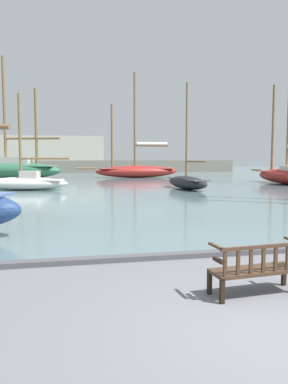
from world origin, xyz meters
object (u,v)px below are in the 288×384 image
object	(u,v)px
sailboat_outer_starboard	(9,168)
sailboat_outer_port	(187,181)
sailboat_far_port	(137,169)
sailboat_centre_channel	(24,181)
sailboat_distant_harbor	(288,173)
park_bench	(257,268)

from	to	relation	value
sailboat_outer_starboard	sailboat_outer_port	distance (m)	21.17
sailboat_far_port	sailboat_centre_channel	xyz separation A→B (m)	(-10.78, -14.38, -0.31)
sailboat_distant_harbor	sailboat_outer_port	bearing A→B (deg)	-163.78
sailboat_distant_harbor	sailboat_outer_port	distance (m)	10.42
sailboat_far_port	sailboat_outer_starboard	xyz separation A→B (m)	(-13.67, -0.43, 0.26)
park_bench	sailboat_outer_port	distance (m)	20.73
park_bench	sailboat_distant_harbor	world-z (taller)	sailboat_distant_harbor
sailboat_outer_port	sailboat_centre_channel	world-z (taller)	sailboat_outer_port
sailboat_outer_starboard	sailboat_centre_channel	size ratio (longest dim) A/B	1.89
sailboat_far_port	park_bench	bearing A→B (deg)	-97.32
park_bench	sailboat_outer_starboard	size ratio (longest dim) A/B	0.13
sailboat_far_port	sailboat_distant_harbor	size ratio (longest dim) A/B	1.01
sailboat_outer_starboard	sailboat_distant_harbor	size ratio (longest dim) A/B	1.09
sailboat_distant_harbor	sailboat_outer_port	size ratio (longest dim) A/B	1.51
park_bench	sailboat_outer_starboard	bearing A→B (deg)	104.29
sailboat_outer_starboard	sailboat_centre_channel	distance (m)	14.26
sailboat_far_port	sailboat_centre_channel	world-z (taller)	sailboat_far_port
sailboat_far_port	sailboat_centre_channel	bearing A→B (deg)	-126.86
sailboat_far_port	sailboat_distant_harbor	distance (m)	16.88
sailboat_outer_starboard	sailboat_centre_channel	world-z (taller)	sailboat_outer_starboard
sailboat_outer_starboard	sailboat_distant_harbor	world-z (taller)	sailboat_outer_starboard
sailboat_far_port	sailboat_outer_port	size ratio (longest dim) A/B	1.53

